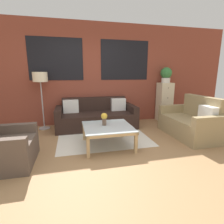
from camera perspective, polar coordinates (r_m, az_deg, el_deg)
ground_plane at (r=3.03m, az=-0.07°, el=-15.59°), size 16.00×16.00×0.00m
wall_back_brick at (r=5.08m, az=-6.51°, el=12.14°), size 8.40×0.09×2.80m
rug at (r=4.13m, az=-3.11°, el=-7.76°), size 2.00×1.72×0.00m
couch_dark at (r=4.74m, az=-5.14°, el=-1.64°), size 2.09×0.88×0.78m
settee_vintage at (r=4.44m, az=24.41°, el=-3.25°), size 0.80×1.44×0.92m
armchair_corner at (r=3.27m, az=-31.82°, el=-10.04°), size 0.80×0.90×0.84m
coffee_table at (r=3.46m, az=-1.44°, el=-5.52°), size 0.94×0.94×0.42m
floor_lamp at (r=4.79m, az=-22.35°, el=9.55°), size 0.36×0.36×1.47m
drawer_cabinet at (r=5.60m, az=16.72°, el=3.20°), size 0.40×0.37×1.16m
potted_plant at (r=5.54m, az=17.25°, el=11.63°), size 0.33×0.33×0.45m
flower_vase at (r=3.46m, az=-2.56°, el=-1.99°), size 0.13×0.13×0.25m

